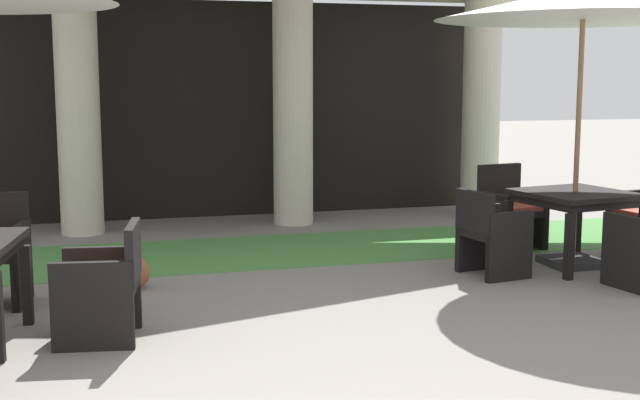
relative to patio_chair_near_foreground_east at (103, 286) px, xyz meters
The scene contains 7 objects.
lawn_strip 2.94m from the patio_chair_near_foreground_east, 66.50° to the left, with size 10.72×1.74×0.01m, color #519347.
patio_chair_near_foreground_east is the anchor object (origin of this frame).
patio_table_mid_right 4.66m from the patio_chair_near_foreground_east, 14.66° to the left, with size 1.11×1.11×0.74m.
patio_umbrella_mid_right 5.11m from the patio_chair_near_foreground_east, 14.66° to the left, with size 2.81×2.81×2.74m.
patio_chair_mid_right_west 3.67m from the patio_chair_near_foreground_east, 16.09° to the left, with size 0.57×0.62×0.80m.
patio_chair_mid_right_north 4.85m from the patio_chair_near_foreground_east, 26.48° to the left, with size 0.65×0.63×0.89m.
terracotta_urn 1.45m from the patio_chair_near_foreground_east, 77.99° to the left, with size 0.27×0.27×0.38m.
Camera 1 is at (-1.27, -2.27, 1.84)m, focal length 47.50 mm.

